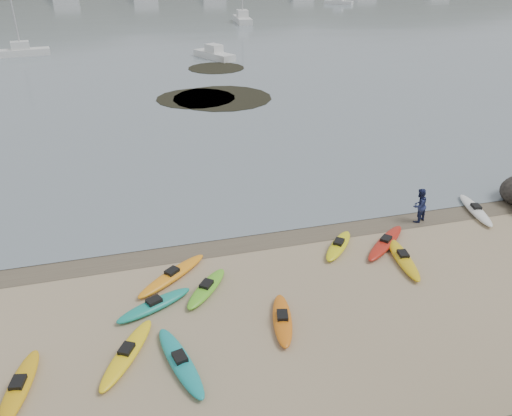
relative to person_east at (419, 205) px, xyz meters
name	(u,v)px	position (x,y,z in m)	size (l,w,h in m)	color
ground	(256,235)	(-8.32, 0.80, -0.91)	(600.00, 600.00, 0.00)	tan
wet_sand	(258,238)	(-8.32, 0.50, -0.90)	(60.00, 60.00, 0.00)	brown
kayaks	(271,286)	(-8.90, -3.56, -0.74)	(22.91, 10.56, 0.34)	#62C327
person_east	(419,205)	(0.00, 0.00, 0.00)	(0.88, 0.69, 1.81)	#1B224F
kelp_mats	(213,90)	(-4.89, 29.39, -0.88)	(11.49, 21.24, 0.04)	black
moored_boats	(167,22)	(-3.91, 79.86, -0.36)	(97.83, 69.81, 1.25)	silver
far_hills	(224,27)	(31.06, 194.77, -16.83)	(550.00, 135.00, 80.00)	#384235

